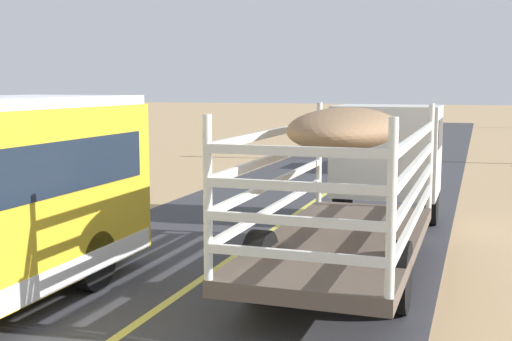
{
  "coord_description": "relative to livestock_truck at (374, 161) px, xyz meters",
  "views": [
    {
      "loc": [
        4.54,
        -3.0,
        3.4
      ],
      "look_at": [
        0.0,
        10.31,
        1.59
      ],
      "focal_mm": 46.16,
      "sensor_mm": 36.0,
      "label": 1
    }
  ],
  "objects": [
    {
      "name": "livestock_truck",
      "position": [
        0.0,
        0.0,
        0.0
      ],
      "size": [
        2.53,
        9.7,
        3.02
      ],
      "color": "silver",
      "rests_on": "road_surface"
    },
    {
      "name": "car_far",
      "position": [
        -1.71,
        12.88,
        -1.1
      ],
      "size": [
        1.8,
        4.4,
        1.46
      ],
      "color": "silver",
      "rests_on": "road_surface"
    }
  ]
}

